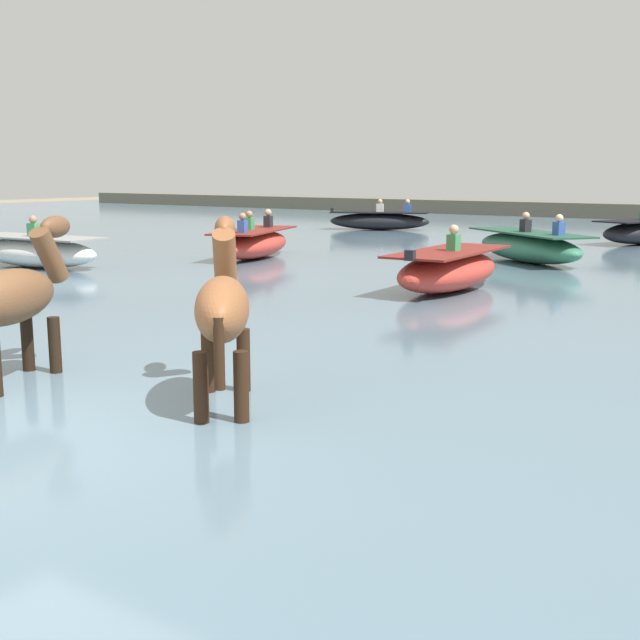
{
  "coord_description": "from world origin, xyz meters",
  "views": [
    {
      "loc": [
        5.84,
        -3.81,
        2.54
      ],
      "look_at": [
        0.6,
        3.76,
        0.86
      ],
      "focal_mm": 45.69,
      "sensor_mm": 36.0,
      "label": 1
    }
  ],
  "objects_px": {
    "boat_near_starboard": "(449,270)",
    "horse_lead_chestnut": "(223,313)",
    "boat_distant_east": "(254,243)",
    "horse_trailing_bay": "(13,301)",
    "boat_mid_outer": "(529,247)",
    "boat_far_offshore": "(36,252)",
    "boat_distant_west": "(379,221)"
  },
  "relations": [
    {
      "from": "horse_trailing_bay",
      "to": "boat_distant_east",
      "type": "height_order",
      "value": "horse_trailing_bay"
    },
    {
      "from": "boat_distant_west",
      "to": "boat_mid_outer",
      "type": "bearing_deg",
      "value": -40.92
    },
    {
      "from": "horse_trailing_bay",
      "to": "boat_distant_east",
      "type": "bearing_deg",
      "value": 117.8
    },
    {
      "from": "boat_near_starboard",
      "to": "boat_far_offshore",
      "type": "relative_size",
      "value": 0.94
    },
    {
      "from": "horse_trailing_bay",
      "to": "horse_lead_chestnut",
      "type": "bearing_deg",
      "value": 14.25
    },
    {
      "from": "horse_trailing_bay",
      "to": "boat_far_offshore",
      "type": "xyz_separation_m",
      "value": [
        -8.73,
        6.66,
        -0.5
      ]
    },
    {
      "from": "boat_near_starboard",
      "to": "boat_far_offshore",
      "type": "bearing_deg",
      "value": -168.1
    },
    {
      "from": "horse_trailing_bay",
      "to": "boat_near_starboard",
      "type": "xyz_separation_m",
      "value": [
        0.8,
        8.67,
        -0.48
      ]
    },
    {
      "from": "boat_distant_east",
      "to": "boat_mid_outer",
      "type": "relative_size",
      "value": 0.97
    },
    {
      "from": "horse_lead_chestnut",
      "to": "boat_mid_outer",
      "type": "height_order",
      "value": "horse_lead_chestnut"
    },
    {
      "from": "horse_trailing_bay",
      "to": "boat_far_offshore",
      "type": "relative_size",
      "value": 0.55
    },
    {
      "from": "horse_lead_chestnut",
      "to": "boat_distant_west",
      "type": "relative_size",
      "value": 0.53
    },
    {
      "from": "horse_lead_chestnut",
      "to": "boat_far_offshore",
      "type": "relative_size",
      "value": 0.56
    },
    {
      "from": "boat_distant_west",
      "to": "horse_lead_chestnut",
      "type": "bearing_deg",
      "value": -63.01
    },
    {
      "from": "horse_trailing_bay",
      "to": "boat_far_offshore",
      "type": "bearing_deg",
      "value": 142.65
    },
    {
      "from": "boat_distant_west",
      "to": "boat_far_offshore",
      "type": "height_order",
      "value": "boat_far_offshore"
    },
    {
      "from": "boat_near_starboard",
      "to": "boat_mid_outer",
      "type": "relative_size",
      "value": 0.89
    },
    {
      "from": "boat_near_starboard",
      "to": "horse_lead_chestnut",
      "type": "bearing_deg",
      "value": -79.03
    },
    {
      "from": "horse_trailing_bay",
      "to": "boat_mid_outer",
      "type": "xyz_separation_m",
      "value": [
        0.28,
        14.17,
        -0.48
      ]
    },
    {
      "from": "boat_distant_west",
      "to": "boat_distant_east",
      "type": "height_order",
      "value": "boat_distant_east"
    },
    {
      "from": "boat_near_starboard",
      "to": "horse_trailing_bay",
      "type": "bearing_deg",
      "value": -95.26
    },
    {
      "from": "horse_lead_chestnut",
      "to": "boat_mid_outer",
      "type": "relative_size",
      "value": 0.53
    },
    {
      "from": "horse_lead_chestnut",
      "to": "boat_distant_east",
      "type": "xyz_separation_m",
      "value": [
        -8.21,
        10.5,
        -0.51
      ]
    },
    {
      "from": "horse_trailing_bay",
      "to": "boat_near_starboard",
      "type": "relative_size",
      "value": 0.59
    },
    {
      "from": "horse_trailing_bay",
      "to": "boat_mid_outer",
      "type": "distance_m",
      "value": 14.18
    },
    {
      "from": "horse_lead_chestnut",
      "to": "boat_near_starboard",
      "type": "bearing_deg",
      "value": 100.97
    },
    {
      "from": "horse_lead_chestnut",
      "to": "boat_distant_east",
      "type": "relative_size",
      "value": 0.55
    },
    {
      "from": "boat_distant_east",
      "to": "horse_trailing_bay",
      "type": "bearing_deg",
      "value": -62.2
    },
    {
      "from": "boat_far_offshore",
      "to": "boat_distant_east",
      "type": "bearing_deg",
      "value": 57.07
    },
    {
      "from": "boat_distant_west",
      "to": "boat_mid_outer",
      "type": "relative_size",
      "value": 1.0
    },
    {
      "from": "horse_lead_chestnut",
      "to": "boat_distant_west",
      "type": "height_order",
      "value": "horse_lead_chestnut"
    },
    {
      "from": "boat_near_starboard",
      "to": "boat_mid_outer",
      "type": "distance_m",
      "value": 5.53
    }
  ]
}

